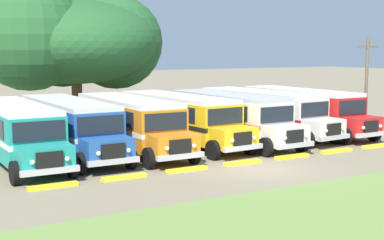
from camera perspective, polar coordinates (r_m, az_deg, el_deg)
The scene contains 17 objects.
ground_plane at distance 25.78m, azimuth 7.21°, elevation -5.08°, with size 220.00×220.00×0.00m, color #84755B.
parked_bus_slot_0 at distance 28.59m, azimuth -17.49°, elevation -0.93°, with size 2.71×10.84×2.82m.
parked_bus_slot_1 at distance 29.82m, azimuth -12.30°, elevation -0.43°, with size 2.78×10.85×2.82m.
parked_bus_slot_2 at distance 30.53m, azimuth -6.36°, elevation -0.14°, with size 2.74×10.85×2.82m.
parked_bus_slot_3 at distance 32.33m, azimuth -1.28°, elevation 0.32°, with size 3.34×10.94×2.82m.
parked_bus_slot_4 at distance 33.28m, azimuth 3.83°, elevation 0.50°, with size 2.90×10.87×2.82m.
parked_bus_slot_5 at distance 35.76m, azimuth 7.23°, elevation 0.93°, with size 3.54×10.97×2.82m.
parked_bus_slot_6 at distance 37.55m, azimuth 11.18°, elevation 1.15°, with size 2.82×10.86×2.82m.
curb_wheelstop_0 at distance 23.07m, azimuth -13.92°, elevation -6.52°, with size 2.00×0.36×0.15m, color yellow.
curb_wheelstop_1 at distance 24.08m, azimuth -6.88°, elevation -5.78°, with size 2.00×0.36×0.15m, color yellow.
curb_wheelstop_2 at distance 25.41m, azimuth -0.51°, elevation -5.04°, with size 2.00×0.36×0.15m, color yellow.
curb_wheelstop_3 at distance 27.02m, azimuth 5.14°, elevation -4.32°, with size 2.00×0.36×0.15m, color yellow.
curb_wheelstop_4 at distance 28.87m, azimuth 10.11°, elevation -3.66°, with size 2.00×0.36×0.15m, color yellow.
curb_wheelstop_5 at distance 30.91m, azimuth 14.45°, elevation -3.06°, with size 2.00×0.36×0.15m, color yellow.
curb_wheelstop_6 at distance 33.11m, azimuth 18.23°, elevation -2.52°, with size 2.00×0.36×0.15m, color yellow.
broad_shade_tree at distance 42.25m, azimuth -12.00°, elevation 7.82°, with size 14.78×12.21×10.13m.
utility_pole at distance 37.75m, azimuth 17.28°, elevation 3.67°, with size 1.80×0.20×6.20m.
Camera 1 is at (-15.36, -19.97, 5.48)m, focal length 52.56 mm.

